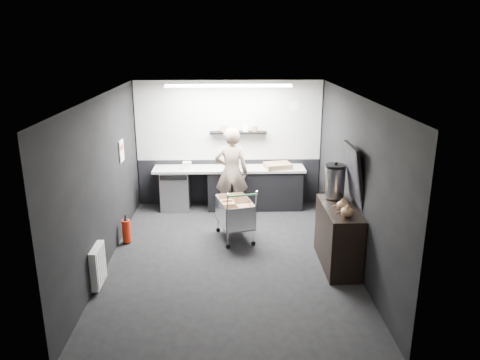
{
  "coord_description": "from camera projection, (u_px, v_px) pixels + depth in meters",
  "views": [
    {
      "loc": [
        -0.02,
        -7.12,
        3.56
      ],
      "look_at": [
        0.18,
        0.4,
        1.25
      ],
      "focal_mm": 35.0,
      "sensor_mm": 36.0,
      "label": 1
    }
  ],
  "objects": [
    {
      "name": "dado_panel",
      "position": [
        229.0,
        181.0,
        10.31
      ],
      "size": [
        3.95,
        0.02,
        1.0
      ],
      "primitive_type": "cube",
      "color": "black",
      "rests_on": "wall_back"
    },
    {
      "name": "floor",
      "position": [
        230.0,
        258.0,
        7.85
      ],
      "size": [
        5.5,
        5.5,
        0.0
      ],
      "primitive_type": "plane",
      "color": "black",
      "rests_on": "ground"
    },
    {
      "name": "wall_right",
      "position": [
        354.0,
        180.0,
        7.51
      ],
      "size": [
        0.0,
        5.5,
        5.5
      ],
      "primitive_type": "plane",
      "rotation": [
        1.57,
        0.0,
        -1.57
      ],
      "color": "black",
      "rests_on": "floor"
    },
    {
      "name": "ceiling_strip",
      "position": [
        229.0,
        86.0,
        8.84
      ],
      "size": [
        2.4,
        0.2,
        0.04
      ],
      "primitive_type": "cube",
      "color": "white",
      "rests_on": "ceiling"
    },
    {
      "name": "radiator",
      "position": [
        98.0,
        266.0,
        6.84
      ],
      "size": [
        0.1,
        0.5,
        0.6
      ],
      "primitive_type": "cube",
      "color": "white",
      "rests_on": "wall_left"
    },
    {
      "name": "ceiling",
      "position": [
        229.0,
        96.0,
        7.06
      ],
      "size": [
        5.5,
        5.5,
        0.0
      ],
      "primitive_type": "plane",
      "rotation": [
        3.14,
        0.0,
        0.0
      ],
      "color": "silver",
      "rests_on": "wall_back"
    },
    {
      "name": "person",
      "position": [
        231.0,
        172.0,
        9.46
      ],
      "size": [
        0.69,
        0.46,
        1.85
      ],
      "primitive_type": "imported",
      "rotation": [
        0.0,
        0.0,
        3.12
      ],
      "color": "beige",
      "rests_on": "floor"
    },
    {
      "name": "prep_counter",
      "position": [
        236.0,
        188.0,
        10.03
      ],
      "size": [
        3.2,
        0.61,
        0.9
      ],
      "color": "black",
      "rests_on": "floor"
    },
    {
      "name": "fire_extinguisher",
      "position": [
        126.0,
        230.0,
        8.36
      ],
      "size": [
        0.15,
        0.15,
        0.51
      ],
      "color": "red",
      "rests_on": "floor"
    },
    {
      "name": "sideboard",
      "position": [
        339.0,
        228.0,
        7.48
      ],
      "size": [
        0.57,
        1.32,
        1.98
      ],
      "color": "black",
      "rests_on": "floor"
    },
    {
      "name": "white_container",
      "position": [
        187.0,
        165.0,
        9.81
      ],
      "size": [
        0.17,
        0.14,
        0.15
      ],
      "primitive_type": "cube",
      "rotation": [
        0.0,
        0.0,
        -0.04
      ],
      "color": "white",
      "rests_on": "prep_counter"
    },
    {
      "name": "floating_shelf",
      "position": [
        238.0,
        132.0,
        9.88
      ],
      "size": [
        1.2,
        0.22,
        0.04
      ],
      "primitive_type": "cube",
      "color": "black",
      "rests_on": "wall_back"
    },
    {
      "name": "poster",
      "position": [
        121.0,
        151.0,
        8.59
      ],
      "size": [
        0.02,
        0.3,
        0.4
      ],
      "primitive_type": "cube",
      "color": "white",
      "rests_on": "wall_left"
    },
    {
      "name": "wall_front",
      "position": [
        231.0,
        260.0,
        4.83
      ],
      "size": [
        5.5,
        0.0,
        5.5
      ],
      "primitive_type": "plane",
      "rotation": [
        -1.57,
        0.0,
        0.0
      ],
      "color": "black",
      "rests_on": "floor"
    },
    {
      "name": "pink_tub",
      "position": [
        239.0,
        164.0,
        9.88
      ],
      "size": [
        0.18,
        0.18,
        0.18
      ],
      "primitive_type": "cylinder",
      "color": "silver",
      "rests_on": "prep_counter"
    },
    {
      "name": "poster_red_band",
      "position": [
        121.0,
        147.0,
        8.57
      ],
      "size": [
        0.02,
        0.22,
        0.1
      ],
      "primitive_type": "cube",
      "color": "red",
      "rests_on": "poster"
    },
    {
      "name": "kitchen_wall_panel",
      "position": [
        229.0,
        121.0,
        9.92
      ],
      "size": [
        3.95,
        0.02,
        1.7
      ],
      "primitive_type": "cube",
      "color": "beige",
      "rests_on": "wall_back"
    },
    {
      "name": "shopping_cart",
      "position": [
        235.0,
        214.0,
        8.48
      ],
      "size": [
        0.75,
        1.04,
        1.01
      ],
      "color": "silver",
      "rests_on": "floor"
    },
    {
      "name": "cardboard_box",
      "position": [
        278.0,
        166.0,
        9.86
      ],
      "size": [
        0.61,
        0.51,
        0.11
      ],
      "primitive_type": "cube",
      "rotation": [
        0.0,
        0.0,
        0.23
      ],
      "color": "#93734E",
      "rests_on": "prep_counter"
    },
    {
      "name": "wall_left",
      "position": [
        103.0,
        182.0,
        7.4
      ],
      "size": [
        0.0,
        5.5,
        5.5
      ],
      "primitive_type": "plane",
      "rotation": [
        1.57,
        0.0,
        1.57
      ],
      "color": "black",
      "rests_on": "floor"
    },
    {
      "name": "wall_clock",
      "position": [
        295.0,
        106.0,
        9.85
      ],
      "size": [
        0.2,
        0.03,
        0.2
      ],
      "primitive_type": "cylinder",
      "rotation": [
        1.57,
        0.0,
        0.0
      ],
      "color": "white",
      "rests_on": "wall_back"
    },
    {
      "name": "wall_back",
      "position": [
        229.0,
        144.0,
        10.08
      ],
      "size": [
        5.5,
        0.0,
        5.5
      ],
      "primitive_type": "plane",
      "rotation": [
        1.57,
        0.0,
        0.0
      ],
      "color": "black",
      "rests_on": "floor"
    }
  ]
}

